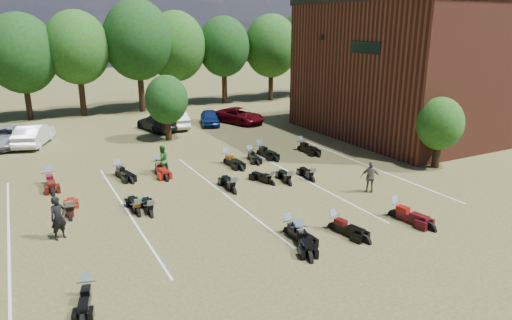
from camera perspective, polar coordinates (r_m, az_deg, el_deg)
ground at (r=22.97m, az=5.78°, el=-5.23°), size 160.00×160.00×0.00m
car_1 at (r=37.01m, az=-26.02°, el=2.88°), size 3.24×5.13×1.60m
car_2 at (r=37.60m, az=-28.97°, el=2.53°), size 3.33×5.47×1.42m
car_3 at (r=38.94m, az=-12.29°, el=4.61°), size 2.74×4.91×1.35m
car_4 at (r=40.38m, az=-5.80°, el=5.29°), size 2.61×4.08×1.29m
car_5 at (r=39.65m, az=-10.15°, el=5.09°), size 2.00×4.78×1.53m
car_6 at (r=40.92m, az=-2.12°, el=5.57°), size 3.87×5.39×1.36m
car_7 at (r=46.99m, az=7.42°, el=6.94°), size 2.13×5.07×1.46m
person_black at (r=20.43m, az=-23.48°, el=-6.67°), size 0.79×0.67×1.84m
person_green at (r=27.16m, az=-11.65°, el=-0.02°), size 0.99×0.83×1.80m
person_grey at (r=24.58m, az=14.13°, el=-2.10°), size 1.02×0.95×1.68m
motorcycle_0 at (r=16.44m, az=-20.22°, el=-15.73°), size 1.12×2.10×1.12m
motorcycle_2 at (r=19.24m, az=5.21°, el=-9.74°), size 1.11×2.13×1.13m
motorcycle_3 at (r=19.59m, az=4.10°, el=-9.20°), size 0.81×2.27×1.25m
motorcycle_4 at (r=19.08m, az=5.49°, el=-9.98°), size 1.45×2.39×1.27m
motorcycle_5 at (r=20.22m, az=9.70°, el=-8.55°), size 1.20×2.36×1.26m
motorcycle_6 at (r=22.11m, az=16.96°, el=-6.81°), size 1.19×2.55×1.37m
motorcycle_7 at (r=22.60m, az=-22.11°, el=-6.82°), size 1.01×2.33×1.26m
motorcycle_8 at (r=22.03m, az=-14.48°, el=-6.69°), size 0.70×2.16×1.20m
motorcycle_9 at (r=21.79m, az=-12.95°, el=-6.84°), size 0.82×2.11×1.15m
motorcycle_10 at (r=25.27m, az=1.88°, el=-3.09°), size 1.20×2.15×1.14m
motorcycle_11 at (r=24.08m, az=-2.80°, el=-4.12°), size 0.95×2.36×1.28m
motorcycle_12 at (r=25.28m, az=4.19°, el=-3.12°), size 1.11×2.22×1.18m
motorcycle_13 at (r=25.98m, az=7.02°, el=-2.65°), size 0.97×2.15×1.15m
motorcycle_14 at (r=27.78m, az=-24.34°, el=-2.77°), size 0.82×2.53×1.41m
motorcycle_15 at (r=28.05m, az=-12.20°, el=-1.45°), size 0.81×2.48×1.38m
motorcycle_16 at (r=27.94m, az=-16.80°, el=-1.87°), size 1.22×2.49×1.33m
motorcycle_17 at (r=29.16m, az=-3.67°, el=-0.40°), size 0.97×2.49×1.36m
motorcycle_18 at (r=30.17m, az=-0.77°, el=0.22°), size 1.01×2.23×1.20m
motorcycle_19 at (r=32.22m, az=5.62°, el=1.21°), size 0.92×2.52×1.38m
motorcycle_20 at (r=31.01m, az=0.52°, el=0.67°), size 0.98×2.53×1.38m
brick_building at (r=43.29m, az=24.39°, el=10.99°), size 25.40×15.20×10.70m
tree_line at (r=47.99m, az=-15.06°, el=13.44°), size 56.00×6.00×9.79m
young_tree_near_building at (r=29.77m, az=22.00°, el=4.23°), size 2.80×2.80×4.16m
young_tree_midfield at (r=35.06m, az=-11.12°, el=7.41°), size 3.20×3.20×4.70m
parking_lines at (r=24.08m, az=-4.17°, el=-4.12°), size 20.10×14.00×0.01m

